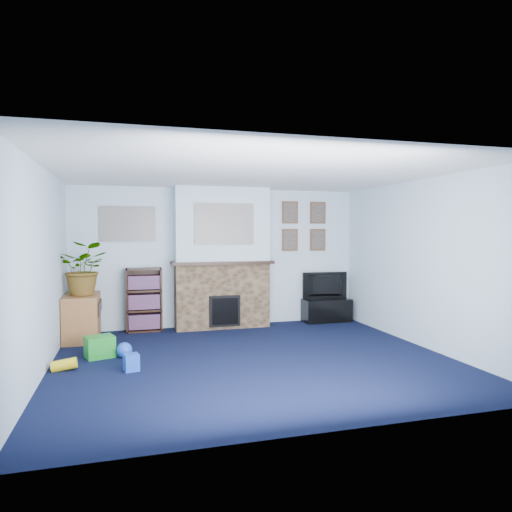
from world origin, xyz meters
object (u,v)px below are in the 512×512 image
object	(u,v)px
television	(326,286)
sideboard	(82,317)
tv_stand	(327,309)
bookshelf	(144,301)

from	to	relation	value
television	sideboard	size ratio (longest dim) A/B	0.95
tv_stand	bookshelf	xyz separation A→B (m)	(-3.26, 0.08, 0.28)
tv_stand	bookshelf	size ratio (longest dim) A/B	0.84
tv_stand	bookshelf	distance (m)	3.27
tv_stand	sideboard	distance (m)	4.20
tv_stand	sideboard	xyz separation A→B (m)	(-4.19, -0.28, 0.12)
television	bookshelf	distance (m)	3.26
sideboard	tv_stand	bearing A→B (deg)	3.82
bookshelf	sideboard	size ratio (longest dim) A/B	1.18
bookshelf	sideboard	xyz separation A→B (m)	(-0.93, -0.36, -0.15)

